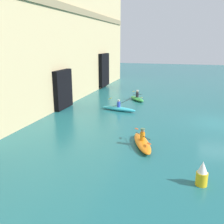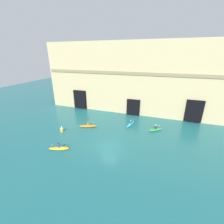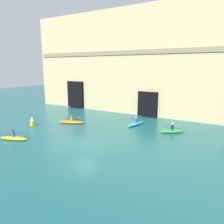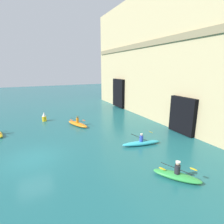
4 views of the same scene
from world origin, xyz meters
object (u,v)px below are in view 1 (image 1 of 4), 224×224
at_px(kayak_green, 137,98).
at_px(marker_buoy, 202,174).
at_px(kayak_orange, 142,142).
at_px(kayak_cyan, 119,108).

bearing_deg(kayak_green, marker_buoy, 164.08).
distance_m(kayak_orange, kayak_green, 13.04).
bearing_deg(kayak_orange, kayak_cyan, -176.57).
distance_m(kayak_green, marker_buoy, 17.56).
bearing_deg(kayak_orange, marker_buoy, 20.65).
xyz_separation_m(kayak_cyan, marker_buoy, (-11.46, -7.02, 0.31)).
xyz_separation_m(kayak_orange, marker_buoy, (-3.70, -3.37, 0.30)).
xyz_separation_m(kayak_green, kayak_cyan, (-4.96, 0.83, -0.00)).
bearing_deg(kayak_green, kayak_cyan, 133.95).
bearing_deg(kayak_cyan, kayak_green, 91.17).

